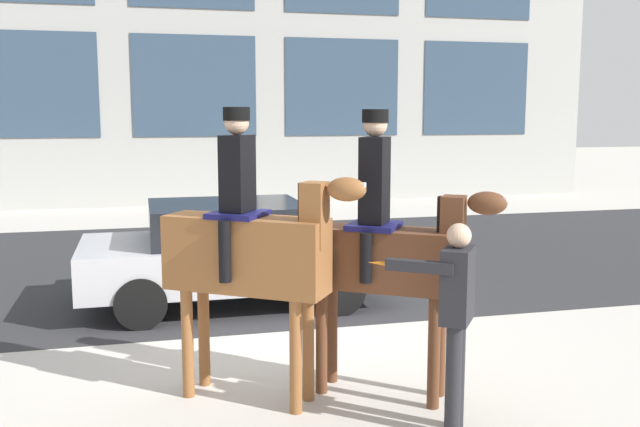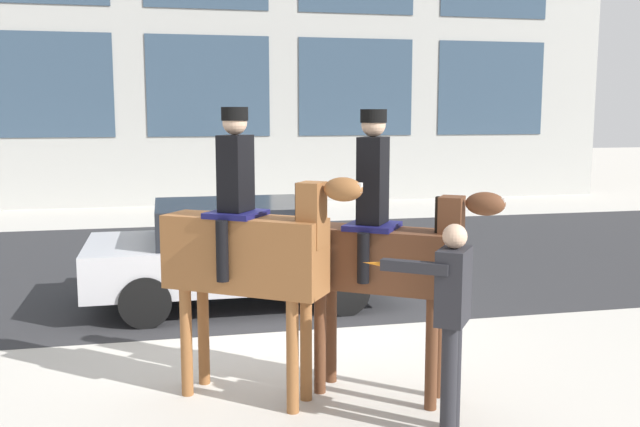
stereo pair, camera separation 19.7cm
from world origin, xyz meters
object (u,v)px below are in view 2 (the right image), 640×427
object	(u,v)px
mounted_horse_companion	(384,251)
street_car_near_lane	(238,251)
pedestrian_bystander	(451,311)
mounted_horse_lead	(248,247)

from	to	relation	value
mounted_horse_companion	street_car_near_lane	distance (m)	3.76
mounted_horse_companion	pedestrian_bystander	bearing A→B (deg)	-38.27
mounted_horse_lead	pedestrian_bystander	size ratio (longest dim) A/B	1.53
pedestrian_bystander	mounted_horse_companion	bearing A→B (deg)	-36.33
street_car_near_lane	mounted_horse_lead	bearing A→B (deg)	-94.28
mounted_horse_lead	pedestrian_bystander	world-z (taller)	mounted_horse_lead
mounted_horse_companion	pedestrian_bystander	distance (m)	0.99
mounted_horse_lead	street_car_near_lane	world-z (taller)	mounted_horse_lead
mounted_horse_companion	pedestrian_bystander	xyz separation A→B (m)	(0.29, -0.89, -0.34)
mounted_horse_lead	pedestrian_bystander	bearing A→B (deg)	-1.71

